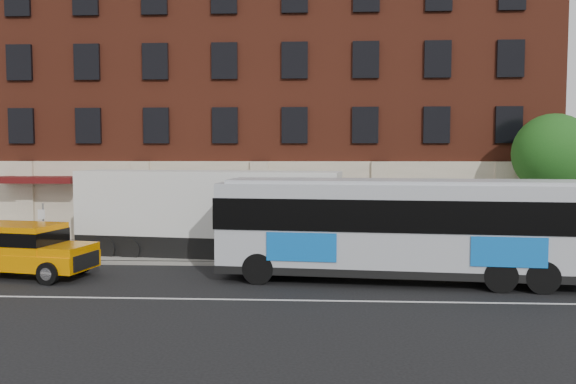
# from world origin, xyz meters

# --- Properties ---
(ground) EXTENTS (120.00, 120.00, 0.00)m
(ground) POSITION_xyz_m (0.00, 0.00, 0.00)
(ground) COLOR black
(ground) RESTS_ON ground
(sidewalk) EXTENTS (60.00, 6.00, 0.15)m
(sidewalk) POSITION_xyz_m (0.00, 9.00, 0.07)
(sidewalk) COLOR gray
(sidewalk) RESTS_ON ground
(kerb) EXTENTS (60.00, 0.25, 0.15)m
(kerb) POSITION_xyz_m (0.00, 6.00, 0.07)
(kerb) COLOR gray
(kerb) RESTS_ON ground
(lane_line) EXTENTS (60.00, 0.12, 0.01)m
(lane_line) POSITION_xyz_m (0.00, 0.50, 0.01)
(lane_line) COLOR silver
(lane_line) RESTS_ON ground
(building) EXTENTS (30.00, 12.10, 15.00)m
(building) POSITION_xyz_m (-0.01, 16.92, 7.58)
(building) COLOR maroon
(building) RESTS_ON sidewalk
(sign_pole) EXTENTS (0.30, 0.20, 2.50)m
(sign_pole) POSITION_xyz_m (-8.50, 6.15, 1.45)
(sign_pole) COLOR slate
(sign_pole) RESTS_ON ground
(street_tree) EXTENTS (3.60, 3.60, 6.20)m
(street_tree) POSITION_xyz_m (13.54, 9.48, 4.41)
(street_tree) COLOR #36281B
(street_tree) RESTS_ON sidewalk
(city_bus) EXTENTS (13.54, 4.12, 3.65)m
(city_bus) POSITION_xyz_m (6.04, 3.46, 2.01)
(city_bus) COLOR #AFB3BA
(city_bus) RESTS_ON ground
(yellow_suv) EXTENTS (5.28, 2.92, 1.97)m
(yellow_suv) POSITION_xyz_m (-8.05, 3.50, 1.13)
(yellow_suv) COLOR orange
(yellow_suv) RESTS_ON ground
(shipping_container) EXTENTS (11.61, 3.81, 3.80)m
(shipping_container) POSITION_xyz_m (-1.82, 7.60, 1.88)
(shipping_container) COLOR black
(shipping_container) RESTS_ON ground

